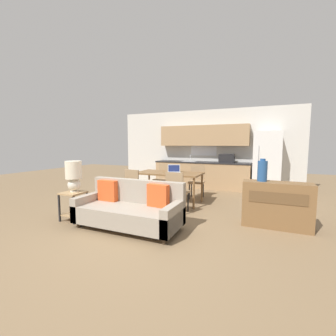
# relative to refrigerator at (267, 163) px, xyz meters

# --- Properties ---
(ground_plane) EXTENTS (20.00, 20.00, 0.00)m
(ground_plane) POSITION_rel_refrigerator_xyz_m (-2.06, -4.20, -0.95)
(ground_plane) COLOR #7F6647
(wall_back) EXTENTS (6.40, 0.07, 2.70)m
(wall_back) POSITION_rel_refrigerator_xyz_m (-2.06, 0.42, 0.41)
(wall_back) COLOR silver
(wall_back) RESTS_ON ground_plane
(kitchen_counter) EXTENTS (3.26, 0.65, 2.15)m
(kitchen_counter) POSITION_rel_refrigerator_xyz_m (-2.05, 0.12, -0.10)
(kitchen_counter) COLOR tan
(kitchen_counter) RESTS_ON ground_plane
(refrigerator) EXTENTS (0.78, 0.78, 1.89)m
(refrigerator) POSITION_rel_refrigerator_xyz_m (0.00, 0.00, 0.00)
(refrigerator) COLOR white
(refrigerator) RESTS_ON ground_plane
(dining_table) EXTENTS (1.68, 0.85, 0.78)m
(dining_table) POSITION_rel_refrigerator_xyz_m (-2.31, -2.20, -0.23)
(dining_table) COLOR brown
(dining_table) RESTS_ON ground_plane
(couch) EXTENTS (1.90, 0.80, 0.84)m
(couch) POSITION_rel_refrigerator_xyz_m (-2.25, -4.11, -0.61)
(couch) COLOR #3D2D1E
(couch) RESTS_ON ground_plane
(side_table) EXTENTS (0.40, 0.40, 0.56)m
(side_table) POSITION_rel_refrigerator_xyz_m (-3.50, -4.23, -0.57)
(side_table) COLOR tan
(side_table) RESTS_ON ground_plane
(table_lamp) EXTENTS (0.31, 0.31, 0.61)m
(table_lamp) POSITION_rel_refrigerator_xyz_m (-3.50, -4.20, -0.04)
(table_lamp) COLOR silver
(table_lamp) RESTS_ON side_table
(credenza) EXTENTS (1.15, 0.40, 0.83)m
(credenza) POSITION_rel_refrigerator_xyz_m (0.17, -3.07, -0.53)
(credenza) COLOR brown
(credenza) RESTS_ON ground_plane
(vase) EXTENTS (0.17, 0.17, 0.41)m
(vase) POSITION_rel_refrigerator_xyz_m (-0.09, -3.05, 0.07)
(vase) COLOR #234C84
(vase) RESTS_ON credenza
(dining_chair_far_left) EXTENTS (0.44, 0.44, 0.92)m
(dining_chair_far_left) POSITION_rel_refrigerator_xyz_m (-2.84, -1.41, -0.43)
(dining_chair_far_left) COLOR #997A56
(dining_chair_far_left) RESTS_ON ground_plane
(dining_chair_near_left) EXTENTS (0.48, 0.48, 0.92)m
(dining_chair_near_left) POSITION_rel_refrigerator_xyz_m (-2.86, -2.96, -0.43)
(dining_chair_near_left) COLOR #997A56
(dining_chair_near_left) RESTS_ON ground_plane
(dining_chair_far_right) EXTENTS (0.47, 0.47, 0.92)m
(dining_chair_far_right) POSITION_rel_refrigerator_xyz_m (-1.78, -1.44, -0.43)
(dining_chair_far_right) COLOR #997A56
(dining_chair_far_right) RESTS_ON ground_plane
(dining_chair_near_right) EXTENTS (0.44, 0.44, 0.92)m
(dining_chair_near_right) POSITION_rel_refrigerator_xyz_m (-1.78, -3.02, -0.43)
(dining_chair_near_right) COLOR #997A56
(dining_chair_near_right) RESTS_ON ground_plane
(laptop) EXTENTS (0.39, 0.36, 0.20)m
(laptop) POSITION_rel_refrigerator_xyz_m (-2.19, -2.15, -0.12)
(laptop) COLOR #B7BABC
(laptop) RESTS_ON dining_table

